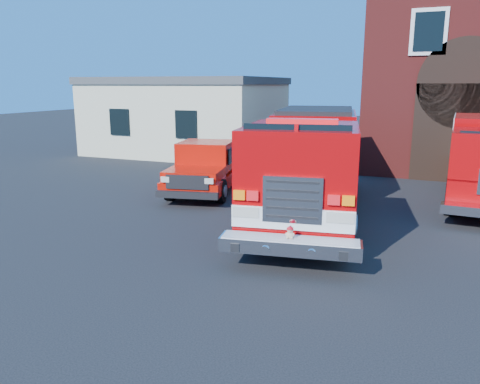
% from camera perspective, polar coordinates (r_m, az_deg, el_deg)
% --- Properties ---
extents(ground, '(100.00, 100.00, 0.00)m').
position_cam_1_polar(ground, '(13.29, 1.93, -4.38)').
color(ground, black).
rests_on(ground, ground).
extents(side_building, '(10.20, 8.20, 4.35)m').
position_cam_1_polar(side_building, '(28.31, -6.29, 9.36)').
color(side_building, beige).
rests_on(side_building, ground).
extents(fire_engine, '(4.42, 10.57, 3.16)m').
position_cam_1_polar(fire_engine, '(14.79, 8.57, 3.78)').
color(fire_engine, black).
rests_on(fire_engine, ground).
extents(pickup_truck, '(3.17, 6.08, 1.89)m').
position_cam_1_polar(pickup_truck, '(17.88, -3.87, 3.08)').
color(pickup_truck, black).
rests_on(pickup_truck, ground).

